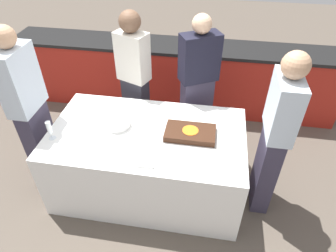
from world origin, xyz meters
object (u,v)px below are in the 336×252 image
person_standing_back (134,79)px  cake (190,133)px  person_cutting_cake (198,86)px  person_seated_left (30,109)px  plate_stack (117,123)px  wine_glass (49,128)px  person_seated_right (275,137)px

person_standing_back → cake: bearing=155.9°
person_cutting_cake → person_seated_left: 1.71m
plate_stack → person_seated_left: (-0.84, -0.05, 0.09)m
cake → person_seated_left: (-1.54, -0.02, 0.10)m
wine_glass → person_cutting_cake: (1.23, 0.97, -0.03)m
plate_stack → person_cutting_cake: person_cutting_cake is taller
person_standing_back → wine_glass: bearing=83.4°
person_seated_right → person_standing_back: (-1.44, 0.75, 0.01)m
cake → person_cutting_cake: size_ratio=0.31×
plate_stack → person_standing_back: person_standing_back is taller
cake → wine_glass: size_ratio=2.66×
wine_glass → person_seated_right: bearing=6.5°
cake → person_seated_right: 0.73m
cake → person_seated_left: size_ratio=0.29×
person_seated_right → person_standing_back: bearing=-117.5°
plate_stack → cake: bearing=-2.5°
plate_stack → wine_glass: wine_glass is taller
cake → person_seated_right: bearing=-1.3°
cake → plate_stack: (-0.70, 0.03, 0.01)m
cake → wine_glass: (-1.23, -0.24, 0.09)m
wine_glass → person_seated_right: (1.96, 0.22, -0.02)m
person_seated_left → person_standing_back: (0.84, 0.75, -0.02)m
plate_stack → person_seated_left: bearing=-176.8°
cake → wine_glass: 1.26m
plate_stack → person_cutting_cake: size_ratio=0.15×
person_seated_left → plate_stack: bearing=-86.8°
person_cutting_cake → person_seated_right: person_seated_right is taller
wine_glass → cake: bearing=11.0°
wine_glass → person_cutting_cake: bearing=38.2°
person_seated_left → person_standing_back: 1.12m
plate_stack → person_seated_right: (1.43, -0.05, 0.06)m
cake → person_cutting_cake: (-0.00, 0.73, 0.06)m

